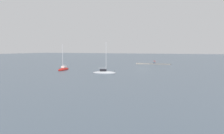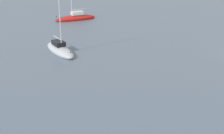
# 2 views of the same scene
# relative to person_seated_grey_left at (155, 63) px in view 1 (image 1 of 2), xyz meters

# --- Properties ---
(ground_plane) EXTENTS (500.00, 500.00, 0.00)m
(ground_plane) POSITION_rel_person_seated_grey_left_xyz_m (0.84, 20.55, -0.80)
(ground_plane) COLOR slate
(seawall_pier) EXTENTS (15.97, 1.48, 0.54)m
(seawall_pier) POSITION_rel_person_seated_grey_left_xyz_m (0.84, 0.00, -0.52)
(seawall_pier) COLOR slate
(seawall_pier) RESTS_ON ground_plane
(person_seated_grey_left) EXTENTS (0.41, 0.61, 0.73)m
(person_seated_grey_left) POSITION_rel_person_seated_grey_left_xyz_m (0.00, 0.00, 0.00)
(person_seated_grey_left) COLOR #1E2333
(person_seated_grey_left) RESTS_ON seawall_pier
(person_seated_blue_right) EXTENTS (0.41, 0.61, 0.73)m
(person_seated_blue_right) POSITION_rel_person_seated_grey_left_xyz_m (0.56, 0.18, 0.00)
(person_seated_blue_right) COLOR #1E2333
(person_seated_blue_right) RESTS_ON seawall_pier
(umbrella_open_red) EXTENTS (1.39, 1.39, 1.30)m
(umbrella_open_red) POSITION_rel_person_seated_grey_left_xyz_m (0.28, -0.03, 0.87)
(umbrella_open_red) COLOR black
(umbrella_open_red) RESTS_ON seawall_pier
(sailboat_grey_near) EXTENTS (6.86, 3.78, 9.41)m
(sailboat_grey_near) POSITION_rel_person_seated_grey_left_xyz_m (6.87, 41.45, -0.47)
(sailboat_grey_near) COLOR #ADB2B7
(sailboat_grey_near) RESTS_ON ground_plane
(sailboat_red_mid) EXTENTS (3.22, 7.23, 9.05)m
(sailboat_red_mid) POSITION_rel_person_seated_grey_left_xyz_m (23.84, 37.17, -0.45)
(sailboat_red_mid) COLOR red
(sailboat_red_mid) RESTS_ON ground_plane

